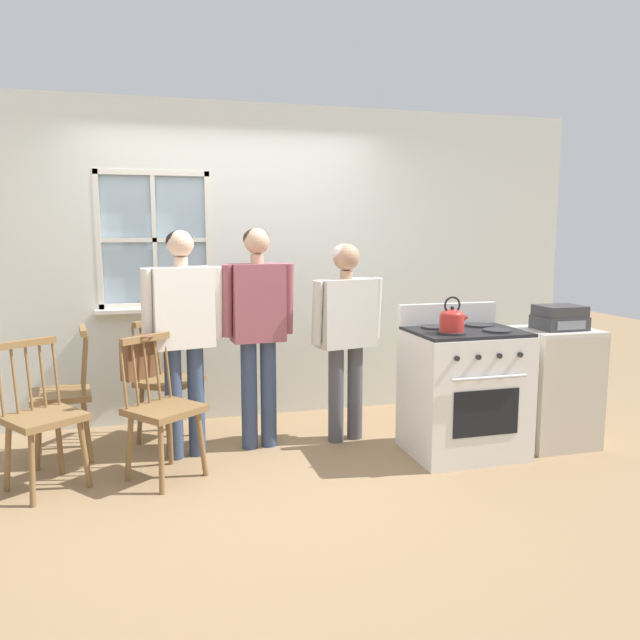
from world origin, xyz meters
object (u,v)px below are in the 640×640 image
Objects in this scene: chair_by_window at (162,411)px; potted_plant at (182,297)px; stereo at (560,318)px; stove at (463,390)px; chair_center_cluster at (64,396)px; person_teen_center at (258,318)px; chair_near_wall at (43,419)px; person_adult_right at (346,322)px; kettle at (452,319)px; chair_near_stove at (168,382)px; handbag at (138,359)px; side_counter at (554,387)px; person_elderly_left at (183,323)px.

chair_by_window is 1.36m from potted_plant.
potted_plant reaches higher than chair_by_window.
stereo reaches higher than chair_by_window.
stove is at bearing 177.95° from stereo.
chair_by_window is 0.89m from chair_center_cluster.
person_teen_center is 1.52× the size of stove.
chair_near_wall is 1.63m from potted_plant.
person_adult_right reaches higher than kettle.
chair_center_cluster is at bearing 162.57° from person_adult_right.
chair_near_stove is 0.71m from handbag.
chair_near_stove is 3.85× the size of kettle.
person_teen_center is at bearing 166.36° from side_counter.
person_adult_right is (0.68, -0.02, -0.05)m from person_teen_center.
side_counter is at bearing 71.93° from chair_center_cluster.
kettle is (0.57, -0.64, 0.09)m from person_adult_right.
side_counter is at bearing -31.64° from person_adult_right.
person_elderly_left reaches higher than handbag.
kettle is at bearing -143.70° from stove.
chair_center_cluster is 2.13m from person_adult_right.
side_counter is at bearing -20.69° from person_elderly_left.
stereo is (2.19, -0.55, -0.00)m from person_teen_center.
person_teen_center reaches higher than chair_center_cluster.
person_elderly_left is at bearing 169.87° from stereo.
stove is 3.19× the size of stereo.
side_counter is (2.85, -0.89, -0.01)m from chair_near_stove.
stove is (1.43, -0.53, -0.52)m from person_teen_center.
person_teen_center reaches higher than stove.
person_elderly_left is at bearing 29.79° from handbag.
stove is at bearing -47.08° from person_adult_right.
chair_by_window is 1.00× the size of chair_near_stove.
chair_near_wall is at bearing 174.76° from kettle.
handbag is at bearing 46.22° from chair_center_cluster.
chair_near_wall and chair_center_cluster have the same top height.
chair_near_wall is 0.58× the size of person_elderly_left.
chair_near_stove is 3.04m from stereo.
person_elderly_left is (0.90, 0.35, 0.53)m from chair_near_wall.
kettle is at bearing -31.95° from person_teen_center.
stereo is at bearing 71.61° from chair_center_cluster.
stereo is at bearing -2.05° from stove.
chair_center_cluster is 0.73m from handbag.
person_elderly_left is at bearing 27.13° from chair_by_window.
person_adult_right reaches higher than chair_center_cluster.
chair_center_cluster is 3.85× the size of kettle.
chair_center_cluster is 3.64m from side_counter.
chair_by_window is at bearing -146.50° from chair_near_stove.
chair_near_stove is 0.76m from potted_plant.
person_teen_center is 5.31× the size of potted_plant.
side_counter is at bearing -40.39° from chair_by_window.
stereo reaches higher than chair_near_stove.
person_adult_right is 1.60m from stereo.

